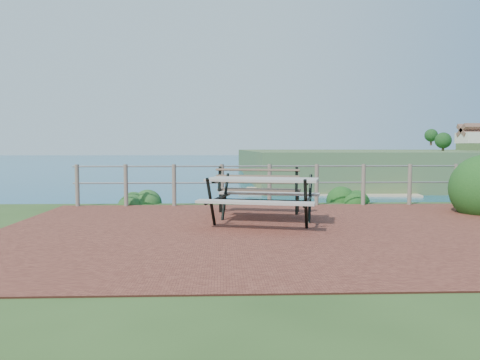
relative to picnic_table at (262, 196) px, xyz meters
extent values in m
cube|color=brown|center=(0.41, -0.59, -0.54)|extent=(10.00, 7.00, 0.12)
plane|color=#167884|center=(0.41, 199.41, -0.54)|extent=(1200.00, 1200.00, 0.00)
cylinder|color=#6B5B4C|center=(-4.19, 2.76, -0.02)|extent=(0.10, 0.10, 1.00)
cylinder|color=#6B5B4C|center=(-3.04, 2.76, -0.02)|extent=(0.10, 0.10, 1.00)
cylinder|color=#6B5B4C|center=(-1.89, 2.76, -0.02)|extent=(0.10, 0.10, 1.00)
cylinder|color=#6B5B4C|center=(-0.74, 2.76, -0.02)|extent=(0.10, 0.10, 1.00)
cylinder|color=#6B5B4C|center=(0.41, 2.76, -0.02)|extent=(0.10, 0.10, 1.00)
cylinder|color=#6B5B4C|center=(1.56, 2.76, -0.02)|extent=(0.10, 0.10, 1.00)
cylinder|color=#6B5B4C|center=(2.71, 2.76, -0.02)|extent=(0.10, 0.10, 1.00)
cylinder|color=#6B5B4C|center=(3.86, 2.76, -0.02)|extent=(0.10, 0.10, 1.00)
cylinder|color=#6B5B4C|center=(5.01, 2.76, -0.02)|extent=(0.10, 0.10, 1.00)
cylinder|color=slate|center=(0.41, 2.76, 0.43)|extent=(9.40, 0.04, 0.04)
cylinder|color=slate|center=(0.41, 2.76, 0.03)|extent=(9.40, 0.04, 0.04)
cube|color=gray|center=(0.00, 0.00, 0.30)|extent=(2.13, 1.29, 0.04)
cube|color=gray|center=(0.00, 0.00, -0.03)|extent=(2.00, 0.78, 0.04)
cube|color=gray|center=(0.00, 0.00, -0.03)|extent=(2.00, 0.78, 0.04)
cylinder|color=black|center=(0.00, 0.00, -0.08)|extent=(1.67, 0.48, 0.05)
cube|color=brown|center=(0.07, 1.56, -0.03)|extent=(1.83, 0.83, 0.04)
cube|color=brown|center=(0.07, 1.56, 0.28)|extent=(1.76, 0.53, 0.40)
cube|color=black|center=(0.07, 1.56, -0.27)|extent=(0.07, 0.08, 0.49)
cube|color=black|center=(0.07, 1.56, -0.27)|extent=(0.07, 0.08, 0.49)
cube|color=black|center=(0.07, 1.56, -0.27)|extent=(0.07, 0.08, 0.49)
cube|color=black|center=(0.07, 1.56, -0.27)|extent=(0.07, 0.08, 0.49)
ellipsoid|color=#205523|center=(-2.87, 3.27, -0.54)|extent=(0.78, 0.78, 0.53)
ellipsoid|color=#154515|center=(2.61, 3.55, -0.54)|extent=(0.86, 0.86, 0.64)
camera|label=1|loc=(-0.74, -8.48, 0.89)|focal=35.00mm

